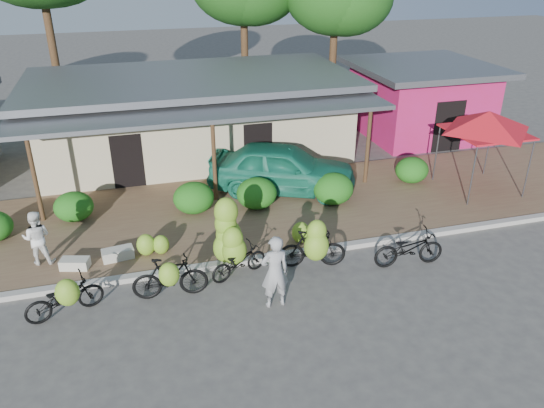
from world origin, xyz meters
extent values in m
plane|color=#4D4A48|center=(0.00, 0.00, 0.00)|extent=(100.00, 100.00, 0.00)
cube|color=brown|center=(0.00, 5.00, 0.06)|extent=(60.00, 6.00, 0.12)
cube|color=#A8A399|center=(0.00, 2.00, 0.07)|extent=(60.00, 0.25, 0.15)
cube|color=#BEB090|center=(0.00, 11.00, 1.55)|extent=(12.00, 6.00, 3.10)
cube|color=slate|center=(0.00, 11.00, 3.23)|extent=(13.00, 7.00, 0.25)
cube|color=black|center=(0.00, 8.05, 1.10)|extent=(1.40, 0.12, 2.20)
cube|color=slate|center=(0.00, 7.00, 2.90)|extent=(13.00, 2.00, 0.15)
cylinder|color=#4F3A1F|center=(-5.60, 6.10, 1.43)|extent=(0.14, 0.14, 2.85)
cylinder|color=#4F3A1F|center=(0.00, 6.10, 1.43)|extent=(0.14, 0.14, 2.85)
cylinder|color=#4F3A1F|center=(5.60, 6.10, 1.43)|extent=(0.14, 0.14, 2.85)
cube|color=#B81C63|center=(10.50, 11.00, 1.50)|extent=(5.00, 5.00, 3.00)
cube|color=slate|center=(10.50, 11.00, 3.12)|extent=(6.00, 6.00, 0.25)
cube|color=black|center=(10.50, 8.55, 1.10)|extent=(1.40, 0.12, 2.20)
cylinder|color=#4F3A1F|center=(-5.50, 16.00, 4.28)|extent=(0.36, 0.36, 8.55)
cylinder|color=#4F3A1F|center=(3.50, 16.50, 3.47)|extent=(0.36, 0.36, 6.94)
cylinder|color=#4F3A1F|center=(7.50, 14.50, 3.21)|extent=(0.36, 0.36, 6.42)
ellipsoid|color=#205C15|center=(-4.60, 5.80, 0.60)|extent=(1.22, 1.10, 0.95)
ellipsoid|color=#205C15|center=(-0.86, 5.33, 0.64)|extent=(1.33, 1.20, 1.04)
ellipsoid|color=#205C15|center=(1.20, 5.10, 0.65)|extent=(1.35, 1.21, 1.05)
ellipsoid|color=#205C15|center=(3.77, 4.73, 0.66)|extent=(1.37, 1.24, 1.07)
ellipsoid|color=#205C15|center=(7.23, 5.63, 0.60)|extent=(1.22, 1.10, 0.96)
cylinder|color=#59595E|center=(8.13, 3.39, 1.17)|extent=(0.05, 0.05, 2.10)
cylinder|color=#59595E|center=(10.33, 3.39, 1.17)|extent=(0.05, 0.05, 2.10)
cylinder|color=#59595E|center=(8.13, 5.59, 1.17)|extent=(0.05, 0.05, 2.10)
cylinder|color=#59595E|center=(10.33, 5.59, 1.17)|extent=(0.05, 0.05, 2.10)
cube|color=red|center=(9.23, 4.49, 2.25)|extent=(2.40, 2.40, 0.06)
cone|color=red|center=(9.23, 4.49, 2.63)|extent=(3.50, 3.50, 0.70)
imported|color=black|center=(-4.59, 0.94, 0.48)|extent=(1.95, 1.17, 0.97)
ellipsoid|color=#9FC431|center=(-4.39, 0.32, 1.02)|extent=(0.54, 0.46, 0.67)
imported|color=black|center=(-2.08, 1.00, 0.57)|extent=(1.92, 0.67, 1.14)
ellipsoid|color=#9FC431|center=(-2.12, 0.35, 1.08)|extent=(0.49, 0.42, 0.62)
imported|color=black|center=(-0.22, 1.45, 0.44)|extent=(1.77, 1.13, 0.88)
ellipsoid|color=#9FC431|center=(-0.46, 1.95, 0.63)|extent=(0.70, 0.60, 0.88)
ellipsoid|color=#9FC431|center=(-0.37, 1.98, 1.00)|extent=(0.70, 0.59, 0.87)
ellipsoid|color=#9FC431|center=(-0.44, 1.96, 1.37)|extent=(0.59, 0.50, 0.74)
ellipsoid|color=#9FC431|center=(-0.42, 1.97, 1.71)|extent=(0.64, 0.54, 0.80)
ellipsoid|color=#9FC431|center=(-0.29, 1.64, 0.68)|extent=(0.67, 0.57, 0.83)
ellipsoid|color=#9FC431|center=(-0.33, 1.62, 1.05)|extent=(0.56, 0.48, 0.70)
imported|color=black|center=(1.82, 1.36, 0.56)|extent=(1.92, 0.89, 1.11)
ellipsoid|color=#9FC431|center=(1.69, 0.73, 1.03)|extent=(0.66, 0.56, 0.82)
ellipsoid|color=#9FC431|center=(1.70, 0.77, 1.43)|extent=(0.52, 0.44, 0.65)
imported|color=black|center=(4.41, 0.71, 0.52)|extent=(2.04, 0.85, 1.04)
ellipsoid|color=#9FC431|center=(-2.55, 3.01, 0.45)|extent=(0.52, 0.44, 0.65)
ellipsoid|color=#9FC431|center=(-2.14, 2.97, 0.41)|extent=(0.46, 0.39, 0.58)
ellipsoid|color=#9FC431|center=(1.87, 2.50, 0.45)|extent=(0.53, 0.45, 0.66)
cube|color=beige|center=(-3.33, 3.03, 0.27)|extent=(0.90, 0.52, 0.30)
cube|color=beige|center=(-4.47, 2.84, 0.26)|extent=(0.83, 0.57, 0.28)
imported|color=#979797|center=(0.35, -0.05, 0.97)|extent=(0.73, 0.50, 1.93)
imported|color=white|center=(-5.38, 3.40, 0.90)|extent=(0.83, 0.68, 1.56)
imported|color=#1A785B|center=(2.41, 6.20, 0.99)|extent=(5.53, 4.02, 1.75)
camera|label=1|loc=(-2.63, -10.35, 8.00)|focal=35.00mm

